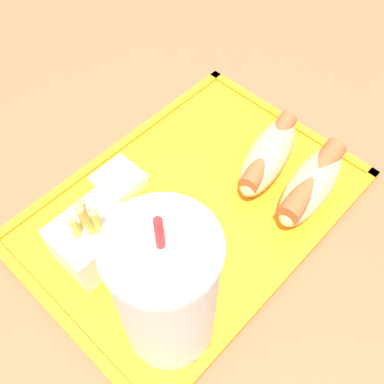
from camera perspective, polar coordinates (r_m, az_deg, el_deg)
The scene contains 8 objects.
ground_plane at distance 1.28m, azimuth 1.27°, elevation -19.83°, with size 8.00×8.00×0.00m, color #4C4742.
dining_table at distance 0.92m, azimuth 1.72°, elevation -13.68°, with size 1.40×1.17×0.77m.
food_tray at distance 0.56m, azimuth 0.00°, elevation -2.02°, with size 0.41×0.29×0.01m.
soda_cup at distance 0.41m, azimuth -3.27°, elevation -12.59°, with size 0.09×0.09×0.21m.
hot_dog_far at distance 0.56m, azimuth 14.96°, elevation 1.04°, with size 0.14×0.07×0.05m.
hot_dog_near at distance 0.58m, azimuth 9.66°, elevation 4.69°, with size 0.15×0.08×0.05m.
fries_carton at distance 0.51m, azimuth -12.35°, elevation -5.69°, with size 0.08×0.07×0.11m.
sauce_cup_mayo at distance 0.57m, azimuth -9.27°, elevation 1.56°, with size 0.05×0.05×0.02m.
Camera 1 is at (0.26, 0.21, 1.24)m, focal length 42.00 mm.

